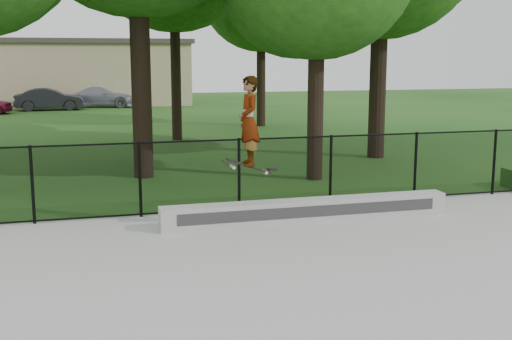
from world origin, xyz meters
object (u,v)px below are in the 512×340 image
Objects in this scene: grind_ledge at (308,210)px; skater_airborne at (249,123)px; car_c at (99,96)px; car_b at (49,99)px.

skater_airborne is at bearing -167.87° from grind_ledge.
car_c is at bearing 95.47° from grind_ledge.
grind_ledge is at bearing 12.13° from skater_airborne.
grind_ledge is 3.14× the size of skater_airborne.
car_b is 0.85× the size of car_c.
car_b is at bearing 133.00° from car_c.
car_c is at bearing -60.62° from car_b.
skater_airborne reaches higher than car_b.
car_b is 29.66m from skater_airborne.
grind_ledge is 29.59m from car_b.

